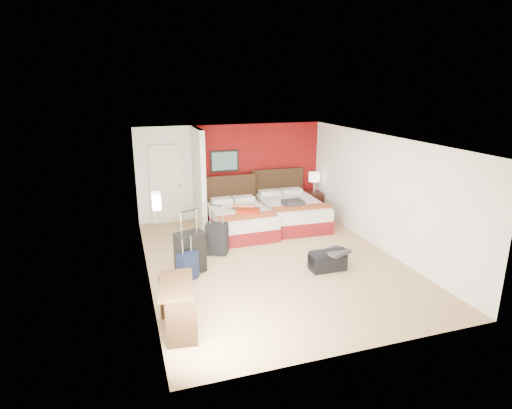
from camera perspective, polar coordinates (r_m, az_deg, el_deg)
name	(u,v)px	position (r m, az deg, el deg)	size (l,w,h in m)	color
ground	(272,260)	(8.83, 2.24, -7.58)	(6.50, 6.50, 0.00)	tan
room_walls	(191,191)	(9.39, -8.78, 1.82)	(5.02, 6.52, 2.50)	white
red_accent_panel	(258,170)	(11.61, 0.27, 4.74)	(3.50, 0.04, 2.50)	maroon
partition_wall	(199,179)	(10.60, -7.70, 3.48)	(0.12, 1.20, 2.50)	silver
entry_door	(166,184)	(11.12, -12.03, 2.68)	(0.82, 0.06, 2.05)	silver
bed_left	(241,221)	(10.34, -2.06, -2.25)	(1.34, 1.91, 0.57)	silver
bed_right	(292,213)	(10.94, 4.84, -1.13)	(1.44, 2.05, 0.62)	silver
red_suitcase_open	(246,209)	(10.17, -1.38, -0.58)	(0.54, 0.74, 0.09)	#A4280E
jacket_bundle	(293,203)	(10.53, 5.02, 0.26)	(0.49, 0.39, 0.12)	#333338
nightstand	(313,203)	(11.97, 7.77, 0.27)	(0.43, 0.43, 0.60)	black
table_lamp	(314,182)	(11.82, 7.88, 2.98)	(0.31, 0.31, 0.56)	silver
suitcase_black	(190,254)	(8.22, -8.89, -6.61)	(0.53, 0.33, 0.80)	black
suitcase_charcoal	(217,240)	(9.05, -5.29, -4.77)	(0.45, 0.28, 0.66)	black
suitcase_navy	(188,267)	(7.99, -9.21, -8.41)	(0.37, 0.23, 0.52)	black
duffel_bag	(327,261)	(8.47, 9.65, -7.57)	(0.69, 0.37, 0.35)	black
jacket_draped	(336,251)	(8.42, 10.78, -6.26)	(0.46, 0.39, 0.06)	#353539
desk	(177,308)	(6.43, -10.59, -13.54)	(0.48, 0.96, 0.80)	black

